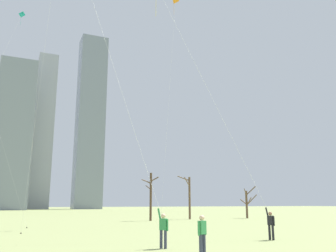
{
  "coord_description": "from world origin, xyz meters",
  "views": [
    {
      "loc": [
        -6.53,
        -9.09,
        2.11
      ],
      "look_at": [
        0.0,
        6.0,
        5.66
      ],
      "focal_mm": 38.28,
      "sensor_mm": 36.0,
      "label": 1
    }
  ],
  "objects_px": {
    "bare_tree_right_of_center": "(151,195)",
    "bare_tree_leftmost": "(189,195)",
    "kite_flyer_foreground_right_yellow": "(238,155)",
    "distant_kite_low_near_trees_teal": "(9,41)",
    "kite_flyer_far_back_white": "(143,164)",
    "bystander_strolling_midfield": "(202,233)",
    "distant_kite_drifting_left_orange": "(174,17)",
    "bare_tree_center": "(247,202)"
  },
  "relations": [
    {
      "from": "bystander_strolling_midfield",
      "to": "bare_tree_center",
      "type": "xyz_separation_m",
      "value": [
        23.87,
        30.04,
        1.31
      ]
    },
    {
      "from": "bare_tree_right_of_center",
      "to": "distant_kite_low_near_trees_teal",
      "type": "bearing_deg",
      "value": -177.82
    },
    {
      "from": "distant_kite_drifting_left_orange",
      "to": "bare_tree_leftmost",
      "type": "bearing_deg",
      "value": 56.66
    },
    {
      "from": "kite_flyer_foreground_right_yellow",
      "to": "distant_kite_low_near_trees_teal",
      "type": "xyz_separation_m",
      "value": [
        -14.61,
        22.53,
        14.91
      ]
    },
    {
      "from": "distant_kite_low_near_trees_teal",
      "to": "bare_tree_right_of_center",
      "type": "height_order",
      "value": "distant_kite_low_near_trees_teal"
    },
    {
      "from": "bare_tree_leftmost",
      "to": "distant_kite_low_near_trees_teal",
      "type": "bearing_deg",
      "value": -173.61
    },
    {
      "from": "kite_flyer_foreground_right_yellow",
      "to": "bare_tree_leftmost",
      "type": "xyz_separation_m",
      "value": [
        9.2,
        25.2,
        -1.94
      ]
    },
    {
      "from": "kite_flyer_foreground_right_yellow",
      "to": "bare_tree_right_of_center",
      "type": "relative_size",
      "value": 3.3
    },
    {
      "from": "bare_tree_right_of_center",
      "to": "distant_kite_drifting_left_orange",
      "type": "bearing_deg",
      "value": -93.1
    },
    {
      "from": "distant_kite_low_near_trees_teal",
      "to": "bare_tree_center",
      "type": "xyz_separation_m",
      "value": [
        32.89,
        2.16,
        -17.8
      ]
    },
    {
      "from": "kite_flyer_far_back_white",
      "to": "bystander_strolling_midfield",
      "type": "xyz_separation_m",
      "value": [
        1.32,
        -3.73,
        -3.16
      ]
    },
    {
      "from": "distant_kite_drifting_left_orange",
      "to": "bare_tree_right_of_center",
      "type": "distance_m",
      "value": 21.45
    },
    {
      "from": "distant_kite_low_near_trees_teal",
      "to": "distant_kite_drifting_left_orange",
      "type": "relative_size",
      "value": 0.94
    },
    {
      "from": "kite_flyer_far_back_white",
      "to": "bare_tree_leftmost",
      "type": "bearing_deg",
      "value": 58.99
    },
    {
      "from": "kite_flyer_far_back_white",
      "to": "bare_tree_center",
      "type": "relative_size",
      "value": 4.16
    },
    {
      "from": "distant_kite_low_near_trees_teal",
      "to": "bare_tree_right_of_center",
      "type": "distance_m",
      "value": 24.32
    },
    {
      "from": "bystander_strolling_midfield",
      "to": "kite_flyer_foreground_right_yellow",
      "type": "bearing_deg",
      "value": 43.69
    },
    {
      "from": "bare_tree_leftmost",
      "to": "bare_tree_center",
      "type": "height_order",
      "value": "bare_tree_leftmost"
    },
    {
      "from": "bare_tree_right_of_center",
      "to": "bare_tree_leftmost",
      "type": "xyz_separation_m",
      "value": [
        6.32,
        2.0,
        0.05
      ]
    },
    {
      "from": "kite_flyer_foreground_right_yellow",
      "to": "bystander_strolling_midfield",
      "type": "distance_m",
      "value": 8.81
    },
    {
      "from": "kite_flyer_far_back_white",
      "to": "kite_flyer_foreground_right_yellow",
      "type": "xyz_separation_m",
      "value": [
        6.92,
        1.62,
        1.04
      ]
    },
    {
      "from": "bystander_strolling_midfield",
      "to": "bare_tree_right_of_center",
      "type": "height_order",
      "value": "bare_tree_right_of_center"
    },
    {
      "from": "distant_kite_drifting_left_orange",
      "to": "bystander_strolling_midfield",
      "type": "bearing_deg",
      "value": -111.61
    },
    {
      "from": "distant_kite_low_near_trees_teal",
      "to": "bare_tree_leftmost",
      "type": "relative_size",
      "value": 4.17
    },
    {
      "from": "kite_flyer_far_back_white",
      "to": "bystander_strolling_midfield",
      "type": "distance_m",
      "value": 5.07
    },
    {
      "from": "bare_tree_leftmost",
      "to": "bare_tree_center",
      "type": "bearing_deg",
      "value": -3.21
    },
    {
      "from": "kite_flyer_foreground_right_yellow",
      "to": "bare_tree_leftmost",
      "type": "bearing_deg",
      "value": 69.95
    },
    {
      "from": "bystander_strolling_midfield",
      "to": "bare_tree_center",
      "type": "relative_size",
      "value": 0.36
    },
    {
      "from": "kite_flyer_foreground_right_yellow",
      "to": "bare_tree_center",
      "type": "bearing_deg",
      "value": 53.49
    },
    {
      "from": "kite_flyer_foreground_right_yellow",
      "to": "distant_kite_low_near_trees_teal",
      "type": "bearing_deg",
      "value": 122.96
    },
    {
      "from": "bare_tree_right_of_center",
      "to": "bare_tree_leftmost",
      "type": "distance_m",
      "value": 6.63
    },
    {
      "from": "distant_kite_drifting_left_orange",
      "to": "bare_tree_center",
      "type": "relative_size",
      "value": 5.68
    },
    {
      "from": "kite_flyer_far_back_white",
      "to": "distant_kite_drifting_left_orange",
      "type": "bearing_deg",
      "value": 60.51
    },
    {
      "from": "kite_flyer_far_back_white",
      "to": "bare_tree_right_of_center",
      "type": "distance_m",
      "value": 26.69
    },
    {
      "from": "distant_kite_drifting_left_orange",
      "to": "bare_tree_leftmost",
      "type": "distance_m",
      "value": 23.26
    },
    {
      "from": "kite_flyer_foreground_right_yellow",
      "to": "distant_kite_drifting_left_orange",
      "type": "distance_m",
      "value": 23.33
    },
    {
      "from": "distant_kite_low_near_trees_teal",
      "to": "bare_tree_leftmost",
      "type": "distance_m",
      "value": 29.29
    },
    {
      "from": "distant_kite_low_near_trees_teal",
      "to": "bystander_strolling_midfield",
      "type": "bearing_deg",
      "value": -72.09
    },
    {
      "from": "bare_tree_right_of_center",
      "to": "bare_tree_center",
      "type": "distance_m",
      "value": 15.5
    },
    {
      "from": "bare_tree_leftmost",
      "to": "kite_flyer_foreground_right_yellow",
      "type": "bearing_deg",
      "value": -110.05
    },
    {
      "from": "kite_flyer_foreground_right_yellow",
      "to": "distant_kite_drifting_left_orange",
      "type": "xyz_separation_m",
      "value": [
        2.42,
        14.9,
        17.79
      ]
    },
    {
      "from": "distant_kite_low_near_trees_teal",
      "to": "distant_kite_drifting_left_orange",
      "type": "distance_m",
      "value": 18.89
    }
  ]
}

